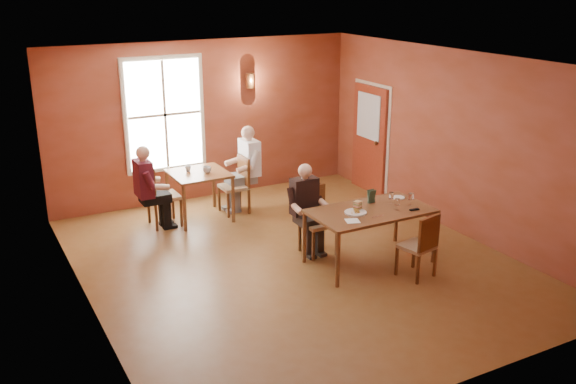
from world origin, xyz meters
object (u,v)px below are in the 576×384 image
chair_diner_white (234,185)px  chair_diner_main (318,222)px  diner_main (319,213)px  diner_white (235,173)px  diner_maroon (161,186)px  main_table (369,236)px  second_table (200,196)px  chair_diner_maroon (164,195)px  chair_empty (417,245)px

chair_diner_white → chair_diner_main: bearing=-169.8°
diner_main → diner_white: (-0.38, 2.32, 0.08)m
diner_main → diner_white: size_ratio=0.90×
chair_diner_white → diner_maroon: bearing=90.0°
main_table → diner_main: 0.84m
diner_main → chair_diner_white: bearing=-80.0°
chair_diner_main → chair_diner_white: size_ratio=1.01×
main_table → second_table: bearing=118.0°
main_table → chair_diner_maroon: chair_diner_maroon is taller
diner_white → diner_main: bearing=-170.7°
chair_empty → chair_diner_white: bearing=96.3°
chair_diner_main → chair_diner_maroon: (-1.71, 2.29, 0.03)m
main_table → chair_diner_maroon: (-2.21, 2.94, 0.13)m
chair_diner_maroon → diner_maroon: (-0.03, 0.00, 0.16)m
chair_diner_white → diner_maroon: size_ratio=0.72×
chair_empty → chair_diner_maroon: 4.43m
second_table → diner_maroon: (-0.68, 0.00, 0.28)m
main_table → chair_diner_white: size_ratio=1.74×
chair_empty → chair_diner_maroon: (-2.53, 3.64, 0.07)m
diner_white → chair_diner_white: bearing=90.0°
chair_diner_white → diner_maroon: (-1.33, 0.00, 0.20)m
chair_empty → chair_diner_white: size_ratio=0.93×
chair_empty → diner_white: diner_white is taller
main_table → second_table: 3.32m
diner_maroon → chair_empty: bearing=35.1°
diner_white → diner_maroon: (-1.36, 0.00, -0.04)m
chair_diner_white → main_table: bearing=-162.8°
chair_empty → diner_white: (-1.20, 3.64, 0.27)m
chair_empty → chair_diner_white: chair_diner_white is taller
main_table → chair_empty: (0.32, -0.70, 0.06)m
second_table → diner_main: bearing=-65.4°
chair_diner_white → chair_diner_maroon: 1.30m
chair_diner_white → chair_diner_maroon: size_ratio=0.94×
chair_diner_main → chair_empty: (0.82, -1.35, -0.04)m
chair_diner_maroon → diner_white: bearing=90.0°
diner_white → main_table: bearing=-163.3°
second_table → chair_diner_white: bearing=0.0°
second_table → diner_white: (0.68, 0.00, 0.32)m
second_table → diner_maroon: 0.74m
chair_diner_white → chair_empty: bearing=-161.3°
chair_diner_white → diner_white: 0.24m
diner_main → diner_maroon: (-1.74, 2.32, 0.04)m
diner_main → chair_diner_maroon: 2.88m
diner_main → chair_diner_maroon: bearing=-53.6°
diner_main → chair_diner_maroon: (-1.71, 2.32, -0.12)m
diner_main → diner_white: bearing=-80.7°
diner_main → main_table: bearing=128.9°
chair_diner_main → diner_white: diner_white is taller
diner_main → chair_empty: diner_main is taller
diner_main → diner_maroon: 2.90m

